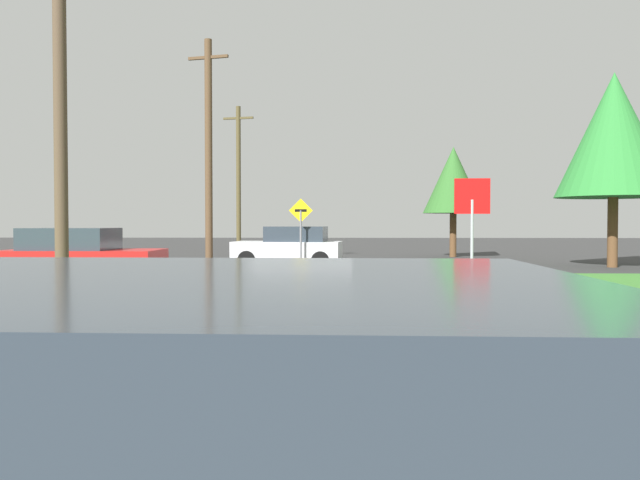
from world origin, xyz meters
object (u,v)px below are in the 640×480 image
Objects in this scene: parked_car_near_building at (80,257)px; pine_tree_center at (453,180)px; utility_pole_near at (60,113)px; oak_tree_left at (614,135)px; utility_pole_mid at (209,150)px; direction_sign at (301,225)px; stop_sign at (472,213)px; car_approaching_junction at (290,247)px; utility_pole_far at (238,177)px.

pine_tree_center reaches higher than parked_car_near_building.
utility_pole_near reaches higher than pine_tree_center.
parked_car_near_building is 0.55× the size of oak_tree_left.
parked_car_near_building is at bearing -155.68° from oak_tree_left.
direction_sign is (4.06, -2.74, -3.18)m from utility_pole_mid.
stop_sign is at bearing -14.05° from parked_car_near_building.
car_approaching_junction is at bearing 111.92° from direction_sign.
utility_pole_mid is (-8.59, 11.90, 2.86)m from stop_sign.
utility_pole_far reaches higher than parked_car_near_building.
stop_sign is 18.49m from pine_tree_center.
oak_tree_left is at bearing 37.53° from utility_pole_near.
utility_pole_far reaches higher than car_approaching_junction.
utility_pole_far reaches higher than stop_sign.
utility_pole_near is at bearing -90.63° from utility_pole_mid.
stop_sign is at bearing 121.93° from car_approaching_junction.
stop_sign is 10.62m from parked_car_near_building.
stop_sign is at bearing -126.02° from oak_tree_left.
utility_pole_near reaches higher than oak_tree_left.
car_approaching_junction is at bearing -61.63° from stop_sign.
stop_sign is 0.36× the size of oak_tree_left.
stop_sign is 0.29× the size of utility_pole_mid.
parked_car_near_building is 0.95× the size of car_approaching_junction.
utility_pole_mid is at bearing -88.18° from utility_pole_far.
utility_pole_near is at bearing -110.68° from direction_sign.
car_approaching_junction is 13.55m from oak_tree_left.
parked_car_near_building is 20.25m from oak_tree_left.
utility_pole_near is at bearing -142.47° from oak_tree_left.
utility_pole_mid is at bearing -151.21° from pine_tree_center.
utility_pole_near reaches higher than car_approaching_junction.
utility_pole_far is at bearing -65.20° from stop_sign.
oak_tree_left reaches higher than direction_sign.
stop_sign is 13.59m from oak_tree_left.
direction_sign is (5.71, 6.63, 0.86)m from parked_car_near_building.
parked_car_near_building is 20.60m from pine_tree_center.
oak_tree_left is (7.76, 10.68, 3.23)m from stop_sign.
pine_tree_center is at bearing -129.33° from car_approaching_junction.
oak_tree_left is (12.29, 1.51, 3.55)m from direction_sign.
parked_car_near_building is at bearing -129.87° from pine_tree_center.
utility_pole_near reaches higher than parked_car_near_building.
car_approaching_junction is at bearing -135.47° from pine_tree_center.
car_approaching_junction is 0.52× the size of utility_pole_far.
utility_pole_mid is at bearing -51.59° from stop_sign.
utility_pole_far reaches higher than direction_sign.
utility_pole_mid is 16.40m from oak_tree_left.
utility_pole_mid is 13.04m from pine_tree_center.
direction_sign is at bearing -70.90° from utility_pole_far.
stop_sign is 9.19m from utility_pole_near.
utility_pole_mid is at bearing 175.72° from oak_tree_left.
parked_car_near_building is at bearing 62.79° from car_approaching_junction.
utility_pole_far is (-8.91, 21.80, 2.40)m from stop_sign.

